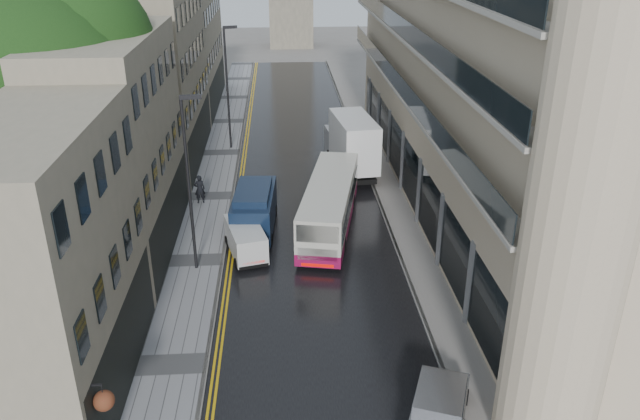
{
  "coord_description": "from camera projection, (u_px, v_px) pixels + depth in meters",
  "views": [
    {
      "loc": [
        -1.43,
        -8.92,
        15.58
      ],
      "look_at": [
        0.36,
        18.0,
        3.27
      ],
      "focal_mm": 35.0,
      "sensor_mm": 36.0,
      "label": 1
    }
  ],
  "objects": [
    {
      "name": "modern_block",
      "position": [
        482.0,
        89.0,
        35.97
      ],
      "size": [
        8.0,
        40.0,
        14.0
      ],
      "primitive_type": null,
      "color": "#C7B394",
      "rests_on": "ground"
    },
    {
      "name": "old_shop_row",
      "position": [
        150.0,
        95.0,
        38.83
      ],
      "size": [
        4.5,
        56.0,
        12.0
      ],
      "primitive_type": null,
      "color": "gray",
      "rests_on": "ground"
    },
    {
      "name": "white_van",
      "position": [
        237.0,
        253.0,
        30.79
      ],
      "size": [
        2.43,
        3.95,
        1.66
      ],
      "primitive_type": null,
      "rotation": [
        0.0,
        0.0,
        0.25
      ],
      "color": "silver",
      "rests_on": "road"
    },
    {
      "name": "white_lorry",
      "position": [
        342.0,
        153.0,
        40.85
      ],
      "size": [
        3.21,
        7.9,
        4.03
      ],
      "primitive_type": null,
      "rotation": [
        0.0,
        0.0,
        0.12
      ],
      "color": "silver",
      "rests_on": "road"
    },
    {
      "name": "tree_far",
      "position": [
        116.0,
        81.0,
        41.29
      ],
      "size": [
        9.24,
        9.24,
        12.46
      ],
      "primitive_type": null,
      "color": "black",
      "rests_on": "ground"
    },
    {
      "name": "navy_van",
      "position": [
        232.0,
        222.0,
        32.83
      ],
      "size": [
        2.47,
        5.44,
        2.71
      ],
      "primitive_type": null,
      "rotation": [
        0.0,
        0.0,
        -0.07
      ],
      "color": "#0E1C33",
      "rests_on": "road"
    },
    {
      "name": "cream_bus",
      "position": [
        303.0,
        226.0,
        32.3
      ],
      "size": [
        4.25,
        10.39,
        2.77
      ],
      "primitive_type": null,
      "rotation": [
        0.0,
        0.0,
        -0.2
      ],
      "color": "beige",
      "rests_on": "road"
    },
    {
      "name": "right_sidewalk",
      "position": [
        389.0,
        192.0,
        39.92
      ],
      "size": [
        1.8,
        85.0,
        0.12
      ],
      "primitive_type": "cube",
      "color": "slate",
      "rests_on": "ground"
    },
    {
      "name": "lamp_post_near",
      "position": [
        189.0,
        187.0,
        29.19
      ],
      "size": [
        0.99,
        0.3,
        8.65
      ],
      "primitive_type": null,
      "rotation": [
        0.0,
        0.0,
        0.09
      ],
      "color": "black",
      "rests_on": "left_sidewalk"
    },
    {
      "name": "pedestrian",
      "position": [
        200.0,
        189.0,
        37.88
      ],
      "size": [
        0.74,
        0.58,
        1.79
      ],
      "primitive_type": "imported",
      "rotation": [
        0.0,
        0.0,
        3.39
      ],
      "color": "black",
      "rests_on": "left_sidewalk"
    },
    {
      "name": "road",
      "position": [
        305.0,
        195.0,
        39.61
      ],
      "size": [
        9.0,
        85.0,
        0.02
      ],
      "primitive_type": "cube",
      "color": "black",
      "rests_on": "ground"
    },
    {
      "name": "left_sidewalk",
      "position": [
        212.0,
        197.0,
        39.24
      ],
      "size": [
        2.7,
        85.0,
        0.12
      ],
      "primitive_type": "cube",
      "color": "gray",
      "rests_on": "ground"
    },
    {
      "name": "lamp_post_far",
      "position": [
        227.0,
        89.0,
        45.92
      ],
      "size": [
        1.04,
        0.45,
        8.99
      ],
      "primitive_type": null,
      "rotation": [
        0.0,
        0.0,
        0.23
      ],
      "color": "black",
      "rests_on": "left_sidewalk"
    },
    {
      "name": "tree_near",
      "position": [
        44.0,
        129.0,
        29.17
      ],
      "size": [
        10.56,
        10.56,
        13.89
      ],
      "primitive_type": null,
      "color": "black",
      "rests_on": "ground"
    }
  ]
}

